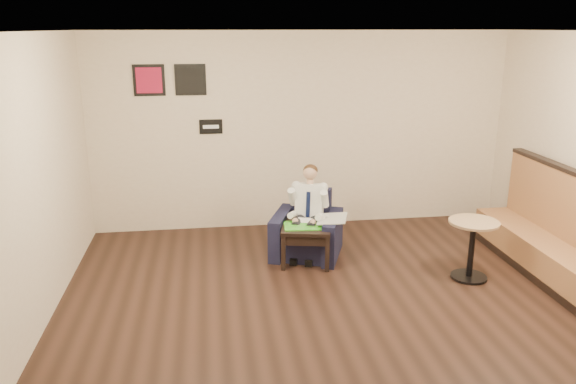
{
  "coord_description": "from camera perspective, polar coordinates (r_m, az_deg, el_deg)",
  "views": [
    {
      "loc": [
        -1.34,
        -4.86,
        2.84
      ],
      "look_at": [
        -0.47,
        1.2,
        1.03
      ],
      "focal_mm": 35.0,
      "sensor_mm": 36.0,
      "label": 1
    }
  ],
  "objects": [
    {
      "name": "ground",
      "position": [
        5.79,
        6.44,
        -13.06
      ],
      "size": [
        6.0,
        6.0,
        0.0
      ],
      "primitive_type": "plane",
      "color": "black",
      "rests_on": "ground"
    },
    {
      "name": "wall_back",
      "position": [
        8.11,
        1.46,
        6.2
      ],
      "size": [
        6.0,
        0.02,
        2.8
      ],
      "primitive_type": "cube",
      "color": "#F1DFC5",
      "rests_on": "ground"
    },
    {
      "name": "wall_front",
      "position": [
        2.71,
        24.18,
        -17.29
      ],
      "size": [
        6.0,
        0.02,
        2.8
      ],
      "primitive_type": "cube",
      "color": "#F1DFC5",
      "rests_on": "ground"
    },
    {
      "name": "wall_left",
      "position": [
        5.34,
        -25.97,
        -0.92
      ],
      "size": [
        0.02,
        6.0,
        2.8
      ],
      "primitive_type": "cube",
      "color": "#F1DFC5",
      "rests_on": "ground"
    },
    {
      "name": "ceiling",
      "position": [
        5.04,
        7.49,
        15.85
      ],
      "size": [
        6.0,
        6.0,
        0.02
      ],
      "primitive_type": "cube",
      "color": "white",
      "rests_on": "wall_back"
    },
    {
      "name": "seating_sign",
      "position": [
        7.96,
        -7.84,
        6.59
      ],
      "size": [
        0.32,
        0.02,
        0.2
      ],
      "primitive_type": "cube",
      "color": "black",
      "rests_on": "wall_back"
    },
    {
      "name": "art_print_left",
      "position": [
        7.92,
        -13.93,
        10.96
      ],
      "size": [
        0.42,
        0.03,
        0.42
      ],
      "primitive_type": "cube",
      "color": "#AE1539",
      "rests_on": "wall_back"
    },
    {
      "name": "art_print_right",
      "position": [
        7.88,
        -9.88,
        11.18
      ],
      "size": [
        0.42,
        0.03,
        0.42
      ],
      "primitive_type": "cube",
      "color": "black",
      "rests_on": "wall_back"
    },
    {
      "name": "armchair",
      "position": [
        7.19,
        1.93,
        -3.39
      ],
      "size": [
        1.07,
        1.07,
        0.8
      ],
      "primitive_type": "cube",
      "rotation": [
        0.0,
        0.0,
        -0.36
      ],
      "color": "black",
      "rests_on": "ground"
    },
    {
      "name": "seated_man",
      "position": [
        7.05,
        1.78,
        -2.53
      ],
      "size": [
        0.77,
        0.92,
        1.1
      ],
      "primitive_type": null,
      "rotation": [
        0.0,
        0.0,
        -0.36
      ],
      "color": "white",
      "rests_on": "armchair"
    },
    {
      "name": "lap_papers",
      "position": [
        6.98,
        1.65,
        -3.2
      ],
      "size": [
        0.25,
        0.3,
        0.01
      ],
      "primitive_type": "cube",
      "rotation": [
        0.0,
        0.0,
        -0.29
      ],
      "color": "white",
      "rests_on": "seated_man"
    },
    {
      "name": "newspaper",
      "position": [
        7.01,
        4.51,
        -2.7
      ],
      "size": [
        0.47,
        0.52,
        0.01
      ],
      "primitive_type": "cube",
      "rotation": [
        0.0,
        0.0,
        -0.31
      ],
      "color": "silver",
      "rests_on": "armchair"
    },
    {
      "name": "side_table",
      "position": [
        7.02,
        1.86,
        -5.29
      ],
      "size": [
        0.7,
        0.7,
        0.48
      ],
      "primitive_type": "cube",
      "rotation": [
        0.0,
        0.0,
        -0.21
      ],
      "color": "black",
      "rests_on": "ground"
    },
    {
      "name": "green_folder",
      "position": [
        6.91,
        1.6,
        -3.43
      ],
      "size": [
        0.51,
        0.38,
        0.01
      ],
      "primitive_type": "cube",
      "rotation": [
        0.0,
        0.0,
        -0.07
      ],
      "color": "green",
      "rests_on": "side_table"
    },
    {
      "name": "coffee_mug",
      "position": [
        7.04,
        3.5,
        -2.71
      ],
      "size": [
        0.11,
        0.11,
        0.1
      ],
      "primitive_type": "cylinder",
      "rotation": [
        0.0,
        0.0,
        -0.21
      ],
      "color": "white",
      "rests_on": "side_table"
    },
    {
      "name": "smartphone",
      "position": [
        7.09,
        2.37,
        -2.93
      ],
      "size": [
        0.17,
        0.13,
        0.01
      ],
      "primitive_type": "cube",
      "rotation": [
        0.0,
        0.0,
        -0.39
      ],
      "color": "black",
      "rests_on": "side_table"
    },
    {
      "name": "banquette",
      "position": [
        7.31,
        24.88,
        -2.86
      ],
      "size": [
        0.58,
        2.41,
        1.23
      ],
      "primitive_type": "cube",
      "color": "#95613A",
      "rests_on": "ground"
    },
    {
      "name": "cafe_table",
      "position": [
        6.88,
        18.13,
        -5.61
      ],
      "size": [
        0.72,
        0.72,
        0.71
      ],
      "primitive_type": "cylinder",
      "rotation": [
        0.0,
        0.0,
        0.31
      ],
      "color": "#A47F59",
      "rests_on": "ground"
    }
  ]
}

